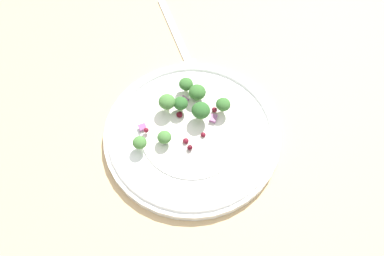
{
  "coord_description": "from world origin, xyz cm",
  "views": [
    {
      "loc": [
        26.21,
        25.78,
        59.4
      ],
      "look_at": [
        1.76,
        2.75,
        2.7
      ],
      "focal_mm": 42.41,
      "sensor_mm": 36.0,
      "label": 1
    }
  ],
  "objects_px": {
    "broccoli_floret_0": "(223,105)",
    "fork": "(179,41)",
    "broccoli_floret_1": "(167,102)",
    "broccoli_floret_2": "(140,143)",
    "plate": "(192,134)"
  },
  "relations": [
    {
      "from": "plate",
      "to": "broccoli_floret_2",
      "type": "xyz_separation_m",
      "value": [
        0.07,
        -0.04,
        0.02
      ]
    },
    {
      "from": "broccoli_floret_1",
      "to": "broccoli_floret_2",
      "type": "relative_size",
      "value": 1.25
    },
    {
      "from": "broccoli_floret_2",
      "to": "fork",
      "type": "height_order",
      "value": "broccoli_floret_2"
    },
    {
      "from": "fork",
      "to": "broccoli_floret_1",
      "type": "bearing_deg",
      "value": 37.27
    },
    {
      "from": "broccoli_floret_0",
      "to": "broccoli_floret_2",
      "type": "bearing_deg",
      "value": -19.38
    },
    {
      "from": "broccoli_floret_1",
      "to": "fork",
      "type": "xyz_separation_m",
      "value": [
        -0.12,
        -0.09,
        -0.03
      ]
    },
    {
      "from": "broccoli_floret_0",
      "to": "broccoli_floret_1",
      "type": "xyz_separation_m",
      "value": [
        0.06,
        -0.06,
        0.0
      ]
    },
    {
      "from": "broccoli_floret_2",
      "to": "fork",
      "type": "bearing_deg",
      "value": -150.65
    },
    {
      "from": "plate",
      "to": "broccoli_floret_1",
      "type": "distance_m",
      "value": 0.06
    },
    {
      "from": "plate",
      "to": "broccoli_floret_1",
      "type": "bearing_deg",
      "value": -94.11
    },
    {
      "from": "plate",
      "to": "fork",
      "type": "height_order",
      "value": "plate"
    },
    {
      "from": "broccoli_floret_0",
      "to": "broccoli_floret_1",
      "type": "bearing_deg",
      "value": -48.93
    },
    {
      "from": "broccoli_floret_0",
      "to": "fork",
      "type": "bearing_deg",
      "value": -112.35
    },
    {
      "from": "plate",
      "to": "broccoli_floret_1",
      "type": "xyz_separation_m",
      "value": [
        -0.0,
        -0.05,
        0.03
      ]
    },
    {
      "from": "broccoli_floret_0",
      "to": "fork",
      "type": "relative_size",
      "value": 0.13
    }
  ]
}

